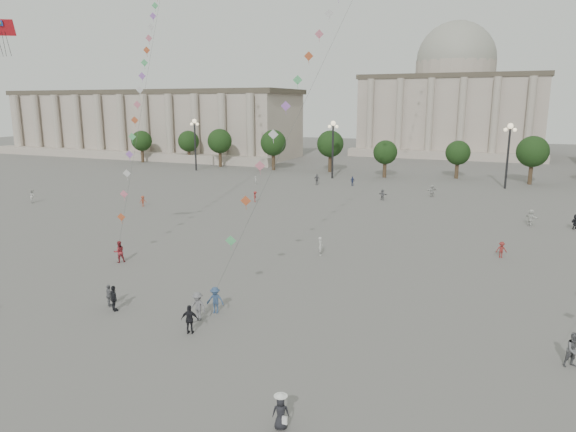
% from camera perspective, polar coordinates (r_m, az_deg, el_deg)
% --- Properties ---
extents(ground, '(360.00, 360.00, 0.00)m').
position_cam_1_polar(ground, '(29.25, -10.71, -15.93)').
color(ground, '#5E5C59').
rests_on(ground, ground).
extents(hall_west, '(84.00, 26.22, 17.20)m').
position_cam_1_polar(hall_west, '(146.02, -15.15, 9.89)').
color(hall_west, '#A99C8E').
rests_on(hall_west, ground).
extents(hall_central, '(48.30, 34.30, 35.50)m').
position_cam_1_polar(hall_central, '(151.15, 17.82, 12.01)').
color(hall_central, '#A99C8E').
rests_on(hall_central, ground).
extents(tree_row, '(137.12, 5.12, 8.00)m').
position_cam_1_polar(tree_row, '(100.65, 14.64, 7.23)').
color(tree_row, '#38271C').
rests_on(tree_row, ground).
extents(lamp_post_far_west, '(2.00, 0.90, 10.65)m').
position_cam_1_polar(lamp_post_far_west, '(109.19, -10.31, 8.84)').
color(lamp_post_far_west, '#262628').
rests_on(lamp_post_far_west, ground).
extents(lamp_post_mid_west, '(2.00, 0.90, 10.65)m').
position_cam_1_polar(lamp_post_mid_west, '(96.14, 5.01, 8.53)').
color(lamp_post_mid_west, '#262628').
rests_on(lamp_post_mid_west, ground).
extents(lamp_post_mid_east, '(2.00, 0.90, 10.65)m').
position_cam_1_polar(lamp_post_mid_east, '(91.44, 23.34, 7.38)').
color(lamp_post_mid_east, '#262628').
rests_on(lamp_post_mid_east, ground).
extents(person_crowd_0, '(0.89, 0.95, 1.58)m').
position_cam_1_polar(person_crowd_0, '(88.61, 7.17, 3.89)').
color(person_crowd_0, navy).
rests_on(person_crowd_0, ground).
extents(person_crowd_1, '(1.15, 1.14, 1.87)m').
position_cam_1_polar(person_crowd_1, '(81.02, -26.50, 1.98)').
color(person_crowd_1, silver).
rests_on(person_crowd_1, ground).
extents(person_crowd_2, '(0.99, 1.11, 1.49)m').
position_cam_1_polar(person_crowd_2, '(72.66, -15.82, 1.60)').
color(person_crowd_2, '#9F422B').
rests_on(person_crowd_2, ground).
extents(person_crowd_4, '(1.67, 1.45, 1.82)m').
position_cam_1_polar(person_crowd_4, '(80.26, 15.72, 2.72)').
color(person_crowd_4, '#B3B3AF').
rests_on(person_crowd_4, ground).
extents(person_crowd_6, '(1.30, 0.84, 1.91)m').
position_cam_1_polar(person_crowd_6, '(34.15, -10.01, -9.84)').
color(person_crowd_6, slate).
rests_on(person_crowd_6, ground).
extents(person_crowd_7, '(1.62, 1.72, 1.93)m').
position_cam_1_polar(person_crowd_7, '(65.00, 25.36, -0.17)').
color(person_crowd_7, silver).
rests_on(person_crowd_7, ground).
extents(person_crowd_8, '(1.10, 0.83, 1.51)m').
position_cam_1_polar(person_crowd_8, '(50.59, 22.63, -3.49)').
color(person_crowd_8, maroon).
rests_on(person_crowd_8, ground).
extents(person_crowd_9, '(1.48, 1.48, 1.71)m').
position_cam_1_polar(person_crowd_9, '(65.58, 29.33, -0.57)').
color(person_crowd_9, black).
rests_on(person_crowd_9, ground).
extents(person_crowd_10, '(0.45, 0.60, 1.49)m').
position_cam_1_polar(person_crowd_10, '(88.73, -3.61, 3.94)').
color(person_crowd_10, '#B8B8B4').
rests_on(person_crowd_10, ground).
extents(person_crowd_12, '(1.52, 1.02, 1.57)m').
position_cam_1_polar(person_crowd_12, '(75.81, 10.46, 2.34)').
color(person_crowd_12, slate).
rests_on(person_crowd_12, ground).
extents(person_crowd_13, '(0.61, 0.74, 1.74)m').
position_cam_1_polar(person_crowd_13, '(47.58, 3.63, -3.36)').
color(person_crowd_13, beige).
rests_on(person_crowd_13, ground).
extents(person_crowd_16, '(1.14, 0.54, 1.91)m').
position_cam_1_polar(person_crowd_16, '(88.74, 3.22, 4.08)').
color(person_crowd_16, '#5F5E62').
rests_on(person_crowd_16, ground).
extents(person_crowd_17, '(0.86, 1.12, 1.53)m').
position_cam_1_polar(person_crowd_17, '(73.40, -3.66, 2.18)').
color(person_crowd_17, maroon).
rests_on(person_crowd_17, ground).
extents(tourist_1, '(1.12, 0.91, 1.79)m').
position_cam_1_polar(tourist_1, '(36.99, -18.78, -8.67)').
color(tourist_1, black).
rests_on(tourist_1, ground).
extents(tourist_3, '(0.99, 0.83, 1.58)m').
position_cam_1_polar(tourist_3, '(37.92, -19.27, -8.35)').
color(tourist_3, slate).
rests_on(tourist_3, ground).
extents(tourist_4, '(1.15, 0.76, 1.82)m').
position_cam_1_polar(tourist_4, '(32.41, -10.85, -11.22)').
color(tourist_4, black).
rests_on(tourist_4, ground).
extents(kite_flyer_0, '(1.14, 1.19, 1.93)m').
position_cam_1_polar(kite_flyer_0, '(47.78, -18.25, -3.78)').
color(kite_flyer_0, maroon).
rests_on(kite_flyer_0, ground).
extents(kite_flyer_1, '(1.30, 0.93, 1.82)m').
position_cam_1_polar(kite_flyer_1, '(35.08, -8.08, -9.23)').
color(kite_flyer_1, navy).
rests_on(kite_flyer_1, ground).
extents(kite_flyer_2, '(1.17, 1.08, 1.92)m').
position_cam_1_polar(kite_flyer_2, '(32.01, 29.18, -12.87)').
color(kite_flyer_2, '#57585C').
rests_on(kite_flyer_2, ground).
extents(hat_person, '(0.87, 0.72, 1.69)m').
position_cam_1_polar(hat_person, '(23.60, -0.81, -20.89)').
color(hat_person, black).
rests_on(hat_person, ground).
extents(kite_train_west, '(14.25, 30.49, 51.48)m').
position_cam_1_polar(kite_train_west, '(63.84, -14.75, 20.13)').
color(kite_train_west, '#3F3F3F').
rests_on(kite_train_west, ground).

